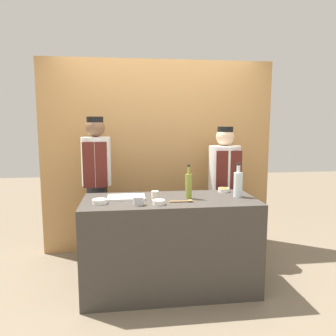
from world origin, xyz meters
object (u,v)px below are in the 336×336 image
object	(u,v)px
sauce_bowl_red	(100,201)
chef_right	(224,188)
sauce_bowl_purple	(159,202)
chef_left	(97,185)
cutting_board	(126,197)
bottle_clear	(238,184)
sauce_bowl_orange	(224,190)
bottle_oil	(189,185)
wooden_spoon	(184,201)
cup_cream	(155,195)
cup_steel	(138,201)

from	to	relation	value
sauce_bowl_red	chef_right	xyz separation A→B (m)	(1.40, 0.79, -0.08)
sauce_bowl_purple	chef_right	xyz separation A→B (m)	(0.87, 0.89, -0.08)
sauce_bowl_purple	chef_left	size ratio (longest dim) A/B	0.07
cutting_board	bottle_clear	size ratio (longest dim) A/B	1.06
sauce_bowl_orange	bottle_oil	world-z (taller)	bottle_oil
sauce_bowl_red	bottle_oil	world-z (taller)	bottle_oil
cutting_board	sauce_bowl_red	bearing A→B (deg)	-142.14
sauce_bowl_orange	chef_left	bearing A→B (deg)	161.99
wooden_spoon	bottle_clear	bearing A→B (deg)	14.66
cup_cream	chef_left	world-z (taller)	chef_left
sauce_bowl_orange	chef_right	world-z (taller)	chef_right
sauce_bowl_orange	chef_right	xyz separation A→B (m)	(0.14, 0.44, -0.08)
sauce_bowl_orange	chef_right	distance (m)	0.47
cutting_board	chef_left	distance (m)	0.69
sauce_bowl_orange	sauce_bowl_purple	bearing A→B (deg)	-148.66
sauce_bowl_orange	bottle_clear	distance (m)	0.28
cutting_board	bottle_oil	size ratio (longest dim) A/B	1.08
chef_left	bottle_clear	bearing A→B (deg)	-25.67
sauce_bowl_orange	cup_cream	size ratio (longest dim) A/B	1.44
sauce_bowl_purple	wooden_spoon	xyz separation A→B (m)	(0.24, 0.06, -0.01)
sauce_bowl_red	cup_steel	bearing A→B (deg)	-14.73
wooden_spoon	sauce_bowl_red	bearing A→B (deg)	177.06
sauce_bowl_orange	cup_steel	world-z (taller)	cup_steel
sauce_bowl_red	cup_steel	size ratio (longest dim) A/B	1.38
cup_cream	chef_left	size ratio (longest dim) A/B	0.05
cup_steel	wooden_spoon	xyz separation A→B (m)	(0.42, 0.05, -0.03)
cup_steel	bottle_oil	bearing A→B (deg)	21.46
chef_right	sauce_bowl_orange	bearing A→B (deg)	-107.48
cup_steel	cutting_board	bearing A→B (deg)	110.74
sauce_bowl_purple	cutting_board	world-z (taller)	sauce_bowl_purple
sauce_bowl_purple	bottle_oil	xyz separation A→B (m)	(0.31, 0.20, 0.11)
bottle_oil	chef_right	bearing A→B (deg)	50.60
bottle_oil	wooden_spoon	xyz separation A→B (m)	(-0.07, -0.14, -0.12)
sauce_bowl_orange	wooden_spoon	bearing A→B (deg)	-141.75
cup_cream	chef_right	size ratio (longest dim) A/B	0.05
wooden_spoon	chef_right	xyz separation A→B (m)	(0.63, 0.83, -0.07)
cup_steel	chef_left	xyz separation A→B (m)	(-0.43, 0.88, -0.01)
cutting_board	bottle_clear	xyz separation A→B (m)	(1.09, -0.08, 0.12)
sauce_bowl_red	bottle_clear	distance (m)	1.34
sauce_bowl_red	wooden_spoon	bearing A→B (deg)	-2.94
sauce_bowl_purple	cup_cream	distance (m)	0.20
chef_left	cutting_board	bearing A→B (deg)	-61.40
sauce_bowl_purple	cup_steel	xyz separation A→B (m)	(-0.18, 0.01, 0.01)
bottle_clear	chef_right	size ratio (longest dim) A/B	0.21
sauce_bowl_orange	chef_left	xyz separation A→B (m)	(-1.35, 0.44, 0.00)
chef_right	wooden_spoon	bearing A→B (deg)	-127.37
cup_steel	chef_left	bearing A→B (deg)	116.24
cup_cream	sauce_bowl_red	bearing A→B (deg)	-168.40
bottle_oil	sauce_bowl_purple	bearing A→B (deg)	-147.16
sauce_bowl_red	cup_cream	xyz separation A→B (m)	(0.51, 0.11, 0.02)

